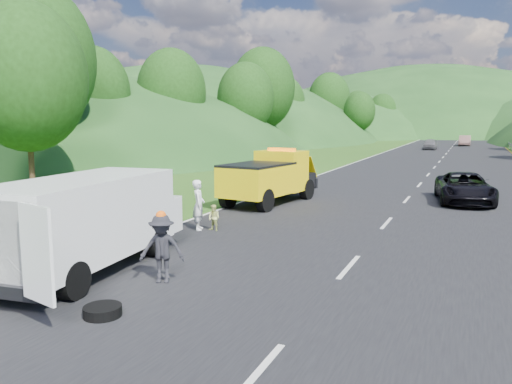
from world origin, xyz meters
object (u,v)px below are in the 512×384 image
at_px(woman, 199,230).
at_px(suitcase, 165,213).
at_px(worker, 163,283).
at_px(passing_suv, 464,203).
at_px(tow_truck, 270,177).
at_px(child, 214,231).
at_px(spare_tire, 103,317).
at_px(white_van, 88,219).

height_order(woman, suitcase, woman).
height_order(worker, passing_suv, worker).
bearing_deg(tow_truck, suitcase, -103.23).
distance_m(woman, suitcase, 2.11).
height_order(child, spare_tire, child).
height_order(white_van, passing_suv, white_van).
xyz_separation_m(tow_truck, child, (0.42, -6.12, -1.21)).
height_order(suitcase, passing_suv, passing_suv).
bearing_deg(child, passing_suv, 62.78).
distance_m(tow_truck, worker, 11.62).
bearing_deg(tow_truck, child, -78.11).
bearing_deg(worker, tow_truck, 76.78).
xyz_separation_m(child, spare_tire, (1.59, -7.45, 0.00)).
bearing_deg(woman, tow_truck, -27.94).
height_order(white_van, suitcase, white_van).
height_order(tow_truck, woman, tow_truck).
bearing_deg(spare_tire, worker, 92.75).
xyz_separation_m(woman, spare_tire, (2.16, -7.41, 0.00)).
height_order(white_van, worker, white_van).
relative_size(white_van, suitcase, 11.49).
distance_m(child, suitcase, 2.63).
bearing_deg(suitcase, passing_suv, 41.58).
bearing_deg(passing_suv, tow_truck, -163.99).
distance_m(suitcase, spare_tire, 9.19).
height_order(white_van, child, white_van).
bearing_deg(suitcase, woman, -22.94).
relative_size(white_van, child, 7.65).
distance_m(white_van, child, 5.43).
bearing_deg(white_van, child, 76.28).
relative_size(child, passing_suv, 0.18).
xyz_separation_m(worker, passing_suv, (6.17, 15.06, 0.00)).
distance_m(tow_truck, white_van, 11.34).
relative_size(child, worker, 0.56).
bearing_deg(white_van, woman, 82.50).
bearing_deg(tow_truck, spare_tire, -73.59).
distance_m(tow_truck, child, 6.26).
bearing_deg(woman, passing_suv, -66.47).
height_order(worker, spare_tire, worker).
height_order(spare_tire, passing_suv, passing_suv).
bearing_deg(worker, woman, 88.72).
height_order(child, suitcase, suitcase).
relative_size(worker, passing_suv, 0.33).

